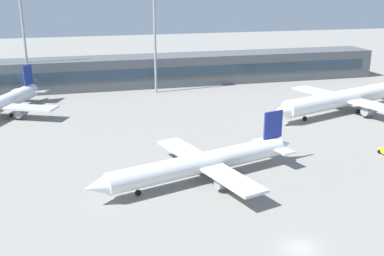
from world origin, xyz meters
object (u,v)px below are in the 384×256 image
(floodlight_tower_west, at_px, (155,32))
(floodlight_tower_east, at_px, (24,36))
(airplane_near, at_px, (200,164))
(airplane_mid, at_px, (344,99))

(floodlight_tower_west, bearing_deg, floodlight_tower_east, 169.04)
(airplane_near, distance_m, floodlight_tower_west, 64.56)
(airplane_near, relative_size, floodlight_tower_west, 1.23)
(floodlight_tower_west, xyz_separation_m, floodlight_tower_east, (-35.22, 6.82, -0.88))
(floodlight_tower_west, bearing_deg, airplane_near, -93.75)
(airplane_near, relative_size, floodlight_tower_east, 1.30)
(airplane_near, distance_m, floodlight_tower_east, 77.45)
(airplane_mid, distance_m, floodlight_tower_east, 86.23)
(floodlight_tower_east, bearing_deg, airplane_near, -65.92)
(airplane_mid, relative_size, floodlight_tower_east, 1.56)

